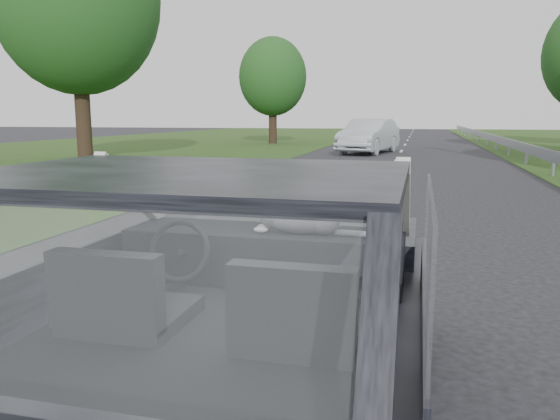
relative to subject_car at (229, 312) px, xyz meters
The scene contains 9 objects.
subject_car is the anchor object (origin of this frame).
dashboard 0.64m from the subject_car, 90.00° to the left, with size 1.58×0.45×0.30m, color black.
driver_seat 0.52m from the subject_car, 144.06° to the right, with size 0.50×0.72×0.42m, color black.
passenger_seat 0.52m from the subject_car, 35.94° to the right, with size 0.50×0.72×0.42m, color black.
steering_wheel 0.55m from the subject_car, 140.48° to the left, with size 0.36×0.36×0.04m, color black.
cat 0.71m from the subject_car, 68.64° to the left, with size 0.56×0.17×0.25m, color gray.
other_car 22.45m from the subject_car, 93.54° to the left, with size 1.84×4.65×1.53m, color silver.
tree_5 19.09m from the subject_car, 125.82° to the left, with size 5.78×5.78×8.77m, color #234F24, non-canonical shape.
tree_6 30.75m from the subject_car, 104.72° to the left, with size 4.00×4.00×6.07m, color #234F24, non-canonical shape.
Camera 1 is at (0.85, -2.34, 1.65)m, focal length 35.00 mm.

